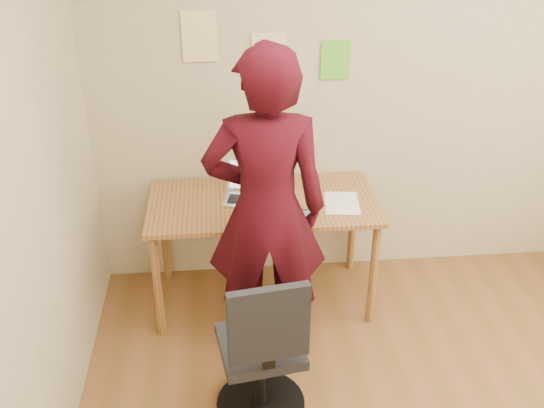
{
  "coord_description": "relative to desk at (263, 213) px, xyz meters",
  "views": [
    {
      "loc": [
        -0.94,
        -1.88,
        2.5
      ],
      "look_at": [
        -0.67,
        0.95,
        0.95
      ],
      "focal_mm": 40.0,
      "sensor_mm": 36.0,
      "label": 1
    }
  ],
  "objects": [
    {
      "name": "desk",
      "position": [
        0.0,
        0.0,
        0.0
      ],
      "size": [
        1.4,
        0.7,
        0.74
      ],
      "color": "#9E6B36",
      "rests_on": "ground"
    },
    {
      "name": "wall_note_mid",
      "position": [
        0.07,
        0.36,
        0.87
      ],
      "size": [
        0.21,
        0.0,
        0.3
      ],
      "primitive_type": "cube",
      "color": "#FBD796",
      "rests_on": "room"
    },
    {
      "name": "office_chair",
      "position": [
        -0.08,
        -0.99,
        -0.27
      ],
      "size": [
        0.47,
        0.47,
        0.91
      ],
      "rotation": [
        0.0,
        0.0,
        0.15
      ],
      "color": "black",
      "rests_on": "ground"
    },
    {
      "name": "wall_note_right",
      "position": [
        0.48,
        0.36,
        0.85
      ],
      "size": [
        0.18,
        0.0,
        0.24
      ],
      "primitive_type": "cube",
      "color": "#63C92D",
      "rests_on": "room"
    },
    {
      "name": "room",
      "position": [
        0.69,
        -1.38,
        0.7
      ],
      "size": [
        3.58,
        3.58,
        2.78
      ],
      "color": "brown",
      "rests_on": "ground"
    },
    {
      "name": "person",
      "position": [
        -0.02,
        -0.44,
        0.26
      ],
      "size": [
        0.68,
        0.46,
        1.83
      ],
      "primitive_type": "imported",
      "rotation": [
        0.0,
        0.0,
        3.11
      ],
      "color": "#350710",
      "rests_on": "ground"
    },
    {
      "name": "wall_note_left",
      "position": [
        -0.34,
        0.36,
        1.01
      ],
      "size": [
        0.21,
        0.0,
        0.3
      ],
      "primitive_type": "cube",
      "color": "#FBD796",
      "rests_on": "room"
    },
    {
      "name": "laptop",
      "position": [
        -0.08,
        0.06,
        0.14
      ],
      "size": [
        0.35,
        0.32,
        0.22
      ],
      "rotation": [
        0.0,
        0.0,
        -0.21
      ],
      "color": "#B8B8BF",
      "rests_on": "desk"
    },
    {
      "name": "paper_sheet",
      "position": [
        0.48,
        -0.07,
        0.09
      ],
      "size": [
        0.24,
        0.31,
        0.0
      ],
      "primitive_type": "cube",
      "rotation": [
        0.0,
        0.0,
        -0.12
      ],
      "color": "white",
      "rests_on": "desk"
    },
    {
      "name": "phone",
      "position": [
        0.24,
        -0.21,
        0.09
      ],
      "size": [
        0.08,
        0.13,
        0.01
      ],
      "rotation": [
        0.0,
        0.0,
        0.12
      ],
      "color": "black",
      "rests_on": "desk"
    }
  ]
}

